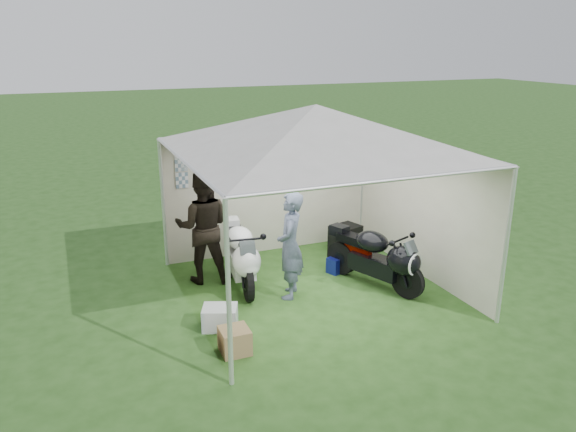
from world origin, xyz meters
name	(u,v)px	position (x,y,z in m)	size (l,w,h in m)	color
ground	(313,290)	(0.00, 0.00, 0.00)	(80.00, 80.00, 0.00)	#244917
canopy_tent	(315,133)	(0.00, 0.03, 2.58)	(5.66, 5.66, 3.00)	silver
motorcycle_white	(241,254)	(-1.01, 0.65, 0.55)	(0.62, 2.00, 0.99)	black
motorcycle_black	(379,257)	(1.04, -0.28, 0.53)	(0.95, 1.85, 0.95)	black
paddock_stand	(338,264)	(0.72, 0.54, 0.14)	(0.37, 0.23, 0.28)	#1A24AF
person_dark_jacket	(203,227)	(-1.53, 1.07, 0.96)	(0.93, 0.73, 1.92)	black
person_blue_jacket	(290,246)	(-0.43, -0.04, 0.85)	(0.62, 0.41, 1.70)	slate
equipment_box	(345,239)	(1.29, 1.34, 0.27)	(0.53, 0.42, 0.53)	black
crate_0	(220,317)	(-1.75, -0.63, 0.16)	(0.48, 0.37, 0.32)	#B1B7BB
crate_1	(235,341)	(-1.75, -1.33, 0.17)	(0.37, 0.37, 0.33)	olive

